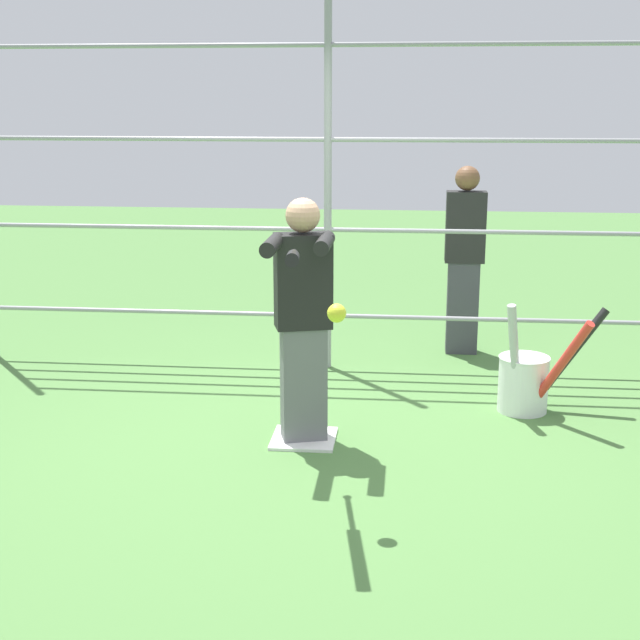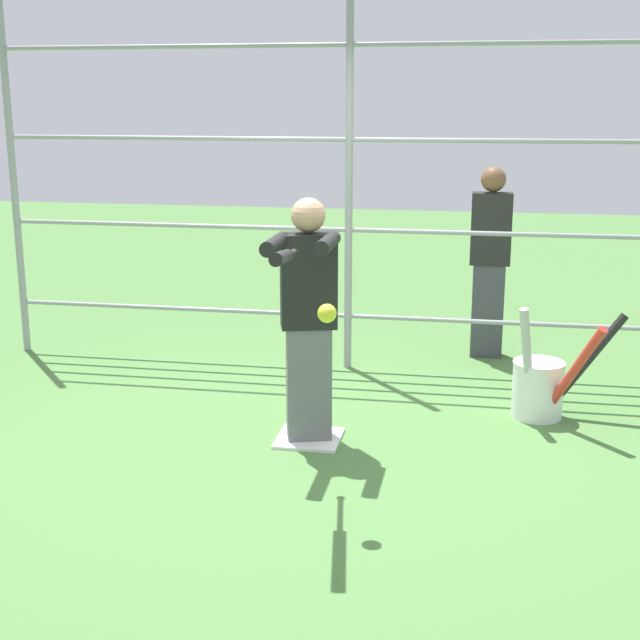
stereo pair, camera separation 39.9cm
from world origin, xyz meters
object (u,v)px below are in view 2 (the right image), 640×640
Objects in this scene: bat_bucket at (541,385)px; baseball_bat_swinging at (284,257)px; batter at (308,313)px; bystander_behind_fence at (490,260)px; softball_in_flight at (327,313)px.

baseball_bat_swinging is at bearing 49.72° from bat_bucket.
bystander_behind_fence is (-1.09, -2.15, -0.01)m from batter.
baseball_bat_swinging is (-0.07, 0.95, 0.52)m from batter.
baseball_bat_swinging is at bearing 71.70° from bystander_behind_fence.
bat_bucket is (-1.18, -1.64, -0.84)m from softball_in_flight.
bat_bucket is at bearing -125.59° from softball_in_flight.
batter is 1.02m from softball_in_flight.
batter is 1.64× the size of baseball_bat_swinging.
batter is 2.42m from bystander_behind_fence.
bystander_behind_fence is (-1.03, -3.10, -0.53)m from baseball_bat_swinging.
baseball_bat_swinging reaches higher than bat_bucket.
batter is 1.91× the size of bat_bucket.
bystander_behind_fence is at bearing -108.30° from baseball_bat_swinging.
batter reaches higher than bat_bucket.
batter is 1.08m from baseball_bat_swinging.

